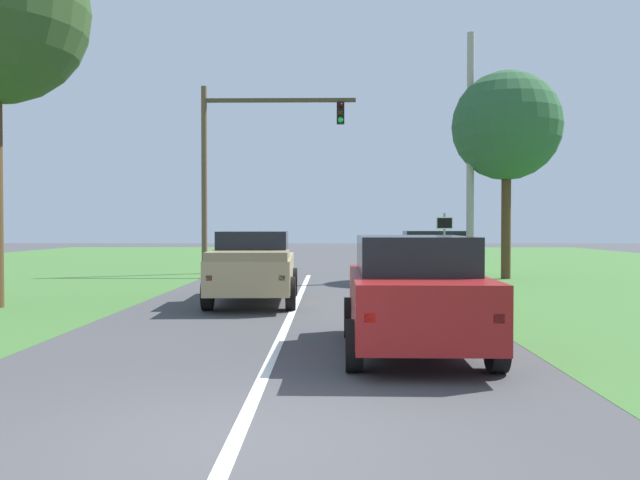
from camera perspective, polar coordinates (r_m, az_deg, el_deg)
ground_plane at (r=17.20m, az=-2.05°, el=-5.46°), size 120.00×120.00×0.00m
lane_centre_stripe at (r=6.44m, az=-7.36°, el=-16.80°), size 0.16×40.34×0.01m
red_suv_near at (r=10.35m, az=8.26°, el=-4.46°), size 2.22×4.44×1.84m
pickup_truck_lead at (r=16.86m, az=-5.86°, el=-2.34°), size 2.37×5.31×1.87m
traffic_light at (r=27.57m, az=-6.92°, el=7.73°), size 6.51×0.40×7.91m
keep_moving_sign at (r=23.22m, az=10.95°, el=0.16°), size 0.60×0.09×2.47m
oak_tree_right at (r=25.82m, az=16.19°, el=9.63°), size 4.13×4.13×7.89m
crossing_suv_far at (r=29.60m, az=9.73°, el=-0.85°), size 4.43×2.16×1.80m
utility_pole_right at (r=25.37m, az=13.16°, el=7.24°), size 0.28×0.28×9.36m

